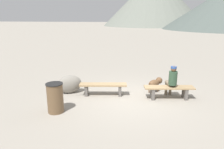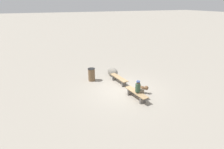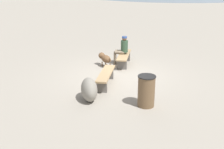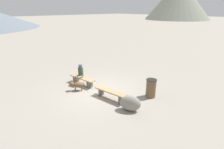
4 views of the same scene
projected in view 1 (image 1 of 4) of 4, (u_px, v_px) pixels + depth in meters
name	position (u px, v px, depth m)	size (l,w,h in m)	color
ground	(131.00, 99.00, 8.12)	(210.00, 210.00, 0.06)	gray
bench_left	(103.00, 87.00, 8.36)	(1.88, 0.66, 0.48)	#605B56
bench_right	(169.00, 90.00, 8.02)	(1.90, 0.70, 0.48)	#605B56
seated_person	(172.00, 79.00, 8.01)	(0.41, 0.63, 1.27)	#2D4733
dog	(155.00, 83.00, 8.77)	(0.66, 0.75, 0.56)	brown
trash_bin	(55.00, 98.00, 6.86)	(0.55, 0.55, 0.98)	brown
boulder	(70.00, 84.00, 8.63)	(0.96, 0.51, 0.74)	gray
distant_peak_2	(155.00, 0.00, 66.97)	(32.16, 32.16, 15.94)	slate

